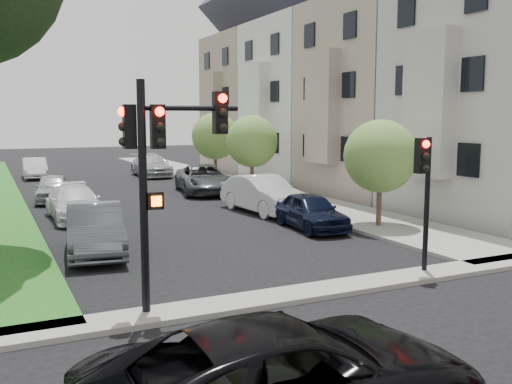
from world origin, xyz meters
name	(u,v)px	position (x,y,z in m)	size (l,w,h in m)	color
ground	(366,323)	(0.00, 0.00, 0.00)	(140.00, 140.00, 0.00)	black
sidewalk_right	(222,181)	(6.75, 24.00, 0.06)	(3.50, 44.00, 0.12)	gray
sidewalk_cross	(313,292)	(0.00, 2.00, 0.06)	(60.00, 1.00, 0.12)	gray
house_a	(504,43)	(12.45, 8.00, 6.93)	(7.70, 7.55, 15.97)	#B1A58F
house_b	(385,60)	(12.45, 15.50, 6.93)	(7.70, 7.55, 15.97)	gray
house_c	(310,71)	(12.45, 23.00, 6.93)	(7.70, 7.55, 15.97)	beige
house_d	(259,78)	(12.45, 30.50, 6.93)	(7.70, 7.55, 15.97)	tan
small_tree_a	(380,156)	(6.20, 7.65, 2.62)	(2.62, 2.62, 3.94)	#4B3828
small_tree_b	(252,141)	(6.20, 18.47, 2.74)	(2.75, 2.75, 4.12)	#4B3828
small_tree_c	(215,136)	(6.20, 23.75, 2.85)	(2.86, 2.86, 4.29)	#4B3828
traffic_signal_main	(161,155)	(-3.43, 2.23, 3.27)	(2.31, 0.60, 4.74)	black
traffic_signal_secondary	(424,180)	(3.33, 2.19, 2.46)	(0.45, 0.36, 3.52)	black
car_cross_near	(289,378)	(-3.27, -2.80, 0.74)	(2.45, 5.32, 1.48)	black
car_parked_0	(311,211)	(3.90, 8.58, 0.66)	(1.55, 3.85, 1.31)	black
car_parked_1	(263,194)	(3.94, 12.55, 0.79)	(1.66, 4.77, 1.57)	silver
car_parked_2	(204,179)	(3.86, 19.45, 0.75)	(2.50, 5.42, 1.51)	#3F4247
car_parked_4	(151,165)	(3.65, 29.16, 0.75)	(2.09, 5.14, 1.49)	#999BA0
car_parked_5	(95,230)	(-3.77, 8.09, 0.73)	(1.55, 4.45, 1.47)	#3F4247
car_parked_6	(75,203)	(-3.48, 14.25, 0.66)	(1.86, 4.57, 1.33)	silver
car_parked_7	(53,188)	(-3.72, 19.68, 0.66)	(1.55, 3.86, 1.32)	#999BA0
car_parked_9	(35,168)	(-3.62, 31.17, 0.67)	(1.42, 4.08, 1.35)	silver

